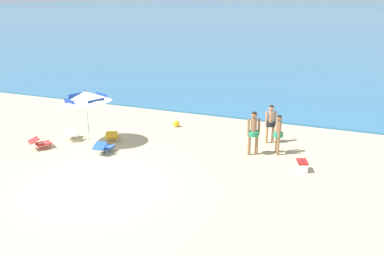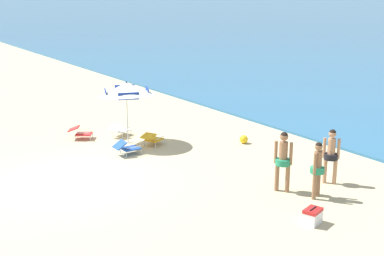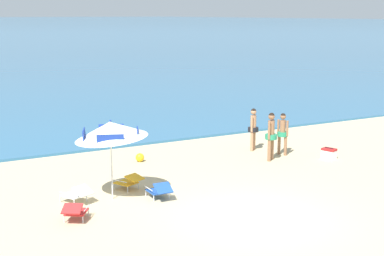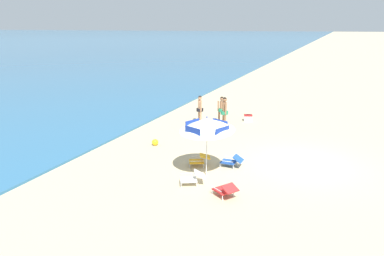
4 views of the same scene
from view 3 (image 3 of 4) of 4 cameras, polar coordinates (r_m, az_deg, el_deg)
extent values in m
plane|color=tan|center=(15.64, 6.07, -8.76)|extent=(800.00, 800.00, 0.00)
cylinder|color=silver|center=(16.89, -7.93, -3.21)|extent=(0.04, 0.04, 2.29)
cone|color=white|center=(16.69, -8.01, -0.18)|extent=(2.48, 2.46, 0.67)
cube|color=navy|center=(17.45, -7.96, -0.04)|extent=(0.70, 0.33, 0.26)
cube|color=navy|center=(16.75, -10.59, -0.60)|extent=(0.33, 0.70, 0.26)
cube|color=navy|center=(15.97, -8.05, -1.09)|extent=(0.70, 0.33, 0.26)
cube|color=navy|center=(16.71, -5.41, -0.48)|extent=(0.33, 0.70, 0.26)
sphere|color=navy|center=(16.64, -8.04, 0.72)|extent=(0.06, 0.06, 0.06)
cube|color=#1E4799|center=(17.13, -3.43, -6.21)|extent=(0.53, 0.61, 0.04)
cube|color=#1E4799|center=(16.72, -2.85, -5.94)|extent=(0.50, 0.39, 0.25)
cylinder|color=silver|center=(17.32, -4.57, -6.42)|extent=(0.03, 0.03, 0.18)
cylinder|color=silver|center=(17.51, -3.09, -6.20)|extent=(0.03, 0.03, 0.18)
cylinder|color=silver|center=(16.82, -3.79, -6.94)|extent=(0.03, 0.03, 0.18)
cylinder|color=silver|center=(17.02, -2.27, -6.71)|extent=(0.03, 0.03, 0.18)
cylinder|color=silver|center=(16.99, -4.30, -5.95)|extent=(0.04, 0.54, 0.02)
cylinder|color=silver|center=(17.21, -2.59, -5.71)|extent=(0.04, 0.54, 0.02)
cube|color=white|center=(17.07, -11.61, -6.49)|extent=(0.73, 0.77, 0.04)
cube|color=white|center=(16.74, -10.69, -6.09)|extent=(0.61, 0.56, 0.23)
cylinder|color=silver|center=(17.15, -12.86, -6.85)|extent=(0.03, 0.03, 0.18)
cylinder|color=silver|center=(17.47, -11.66, -6.47)|extent=(0.03, 0.03, 0.18)
cylinder|color=silver|center=(16.75, -11.53, -7.23)|extent=(0.03, 0.03, 0.18)
cylinder|color=silver|center=(17.07, -10.34, -6.83)|extent=(0.03, 0.03, 0.18)
cylinder|color=silver|center=(16.86, -12.32, -6.32)|extent=(0.26, 0.50, 0.02)
cylinder|color=silver|center=(17.22, -10.95, -5.89)|extent=(0.26, 0.50, 0.02)
cube|color=gold|center=(18.03, -6.51, -5.37)|extent=(0.72, 0.76, 0.04)
cube|color=gold|center=(17.74, -5.68, -4.88)|extent=(0.62, 0.58, 0.14)
cylinder|color=silver|center=(18.08, -7.69, -5.72)|extent=(0.03, 0.03, 0.18)
cylinder|color=silver|center=(18.42, -6.64, -5.37)|extent=(0.03, 0.03, 0.18)
cylinder|color=silver|center=(17.70, -6.35, -6.05)|extent=(0.03, 0.03, 0.18)
cylinder|color=silver|center=(18.05, -5.30, -5.69)|extent=(0.03, 0.03, 0.18)
cylinder|color=silver|center=(17.80, -7.12, -5.20)|extent=(0.25, 0.50, 0.02)
cylinder|color=silver|center=(18.19, -5.92, -4.81)|extent=(0.25, 0.50, 0.02)
cube|color=red|center=(15.68, -11.31, -8.10)|extent=(0.77, 0.79, 0.04)
cube|color=red|center=(15.27, -11.72, -7.78)|extent=(0.64, 0.61, 0.18)
cylinder|color=silver|center=(16.04, -11.87, -8.09)|extent=(0.03, 0.03, 0.18)
cylinder|color=silver|center=(15.91, -10.16, -8.18)|extent=(0.03, 0.03, 0.18)
cylinder|color=silver|center=(15.52, -12.46, -8.77)|extent=(0.03, 0.03, 0.18)
cylinder|color=silver|center=(15.39, -10.70, -8.88)|extent=(0.03, 0.03, 0.18)
cylinder|color=silver|center=(15.71, -12.32, -7.63)|extent=(0.32, 0.46, 0.02)
cylinder|color=silver|center=(15.57, -10.33, -7.73)|extent=(0.32, 0.46, 0.02)
cylinder|color=tan|center=(22.83, 5.92, -1.27)|extent=(0.12, 0.12, 0.82)
cylinder|color=tan|center=(23.10, 6.13, -1.12)|extent=(0.12, 0.12, 0.82)
cylinder|color=black|center=(22.88, 6.04, -0.14)|extent=(0.41, 0.41, 0.17)
cylinder|color=tan|center=(22.82, 6.06, 0.52)|extent=(0.23, 0.23, 0.58)
cylinder|color=tan|center=(22.63, 5.91, 0.39)|extent=(0.09, 0.09, 0.62)
cylinder|color=tan|center=(23.02, 6.20, 0.57)|extent=(0.09, 0.09, 0.62)
sphere|color=tan|center=(22.75, 6.08, 1.60)|extent=(0.22, 0.22, 0.22)
sphere|color=black|center=(22.74, 6.08, 1.67)|extent=(0.20, 0.20, 0.20)
cylinder|color=#8C6042|center=(21.63, 7.89, -1.95)|extent=(0.13, 0.13, 0.87)
cylinder|color=#8C6042|center=(21.35, 7.62, -2.12)|extent=(0.13, 0.13, 0.87)
cylinder|color=#23845B|center=(21.39, 7.79, -0.85)|extent=(0.44, 0.44, 0.18)
cylinder|color=#8C6042|center=(21.33, 7.81, -0.09)|extent=(0.24, 0.24, 0.62)
cylinder|color=#8C6042|center=(21.54, 8.00, -0.04)|extent=(0.09, 0.09, 0.65)
cylinder|color=#8C6042|center=(21.13, 7.61, -0.24)|extent=(0.09, 0.09, 0.65)
sphere|color=#8C6042|center=(21.24, 7.84, 1.13)|extent=(0.24, 0.24, 0.24)
sphere|color=black|center=(21.24, 7.84, 1.21)|extent=(0.22, 0.22, 0.22)
cylinder|color=#8C6042|center=(22.30, 9.18, -1.69)|extent=(0.12, 0.12, 0.79)
cylinder|color=#8C6042|center=(22.45, 8.57, -1.59)|extent=(0.12, 0.12, 0.79)
cylinder|color=#23845B|center=(22.29, 8.91, -0.60)|extent=(0.40, 0.40, 0.17)
cylinder|color=#8C6042|center=(22.23, 8.93, 0.06)|extent=(0.22, 0.22, 0.56)
cylinder|color=#8C6042|center=(22.14, 9.36, -0.05)|extent=(0.09, 0.09, 0.59)
cylinder|color=#8C6042|center=(22.34, 8.49, 0.08)|extent=(0.09, 0.09, 0.59)
sphere|color=#8C6042|center=(22.16, 8.96, 1.12)|extent=(0.21, 0.21, 0.21)
sphere|color=black|center=(22.15, 8.96, 1.19)|extent=(0.20, 0.20, 0.20)
cube|color=white|center=(22.16, 13.33, -2.57)|extent=(0.47, 0.56, 0.32)
cube|color=red|center=(22.11, 13.35, -2.06)|extent=(0.48, 0.58, 0.08)
cylinder|color=black|center=(22.10, 13.36, -1.93)|extent=(0.12, 0.33, 0.02)
sphere|color=yellow|center=(21.24, -5.16, -2.91)|extent=(0.31, 0.31, 0.31)
camera|label=1|loc=(16.11, 54.52, 8.81)|focal=37.47mm
camera|label=2|loc=(24.01, 46.35, 9.09)|focal=50.47mm
camera|label=4|loc=(12.60, -60.60, 6.78)|focal=33.84mm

